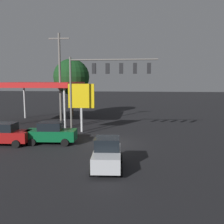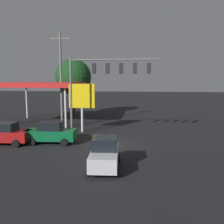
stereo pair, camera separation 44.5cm
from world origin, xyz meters
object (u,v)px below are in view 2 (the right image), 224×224
utility_pole (61,79)px  hatchback_crossing (105,154)px  sedan_waiting (51,133)px  sedan_far (4,134)px  street_tree (73,77)px  traffic_signal_assembly (106,75)px  price_sign (82,98)px

utility_pole → hatchback_crossing: size_ratio=2.78×
sedan_waiting → sedan_far: size_ratio=1.00×
street_tree → hatchback_crossing: bearing=110.5°
traffic_signal_assembly → sedan_waiting: 7.38m
utility_pole → traffic_signal_assembly: bearing=143.6°
sedan_far → utility_pole: bearing=-110.7°
traffic_signal_assembly → price_sign: size_ratio=1.61×
sedan_far → street_tree: (-1.25, -17.63, 5.14)m
traffic_signal_assembly → hatchback_crossing: bearing=98.1°
price_sign → sedan_waiting: size_ratio=1.16×
street_tree → traffic_signal_assembly: bearing=117.3°
traffic_signal_assembly → price_sign: 4.56m
price_sign → street_tree: street_tree is taller
price_sign → sedan_waiting: (1.55, 5.25, -2.80)m
utility_pole → street_tree: size_ratio=1.23×
price_sign → sedan_far: (5.46, 6.14, -2.80)m
price_sign → hatchback_crossing: size_ratio=1.33×
price_sign → sedan_waiting: bearing=73.5°
sedan_far → traffic_signal_assembly: bearing=-159.8°
traffic_signal_assembly → sedan_waiting: size_ratio=1.87×
sedan_far → street_tree: size_ratio=0.51×
sedan_far → sedan_waiting: bearing=-170.1°
price_sign → traffic_signal_assembly: bearing=140.2°
sedan_waiting → street_tree: bearing=-84.7°
sedan_waiting → street_tree: size_ratio=0.51×
traffic_signal_assembly → price_sign: (3.02, -2.51, -2.32)m
utility_pole → sedan_waiting: (-1.36, 7.11, -4.78)m
traffic_signal_assembly → price_sign: bearing=-39.8°
hatchback_crossing → sedan_waiting: (5.77, -5.76, 0.00)m
hatchback_crossing → street_tree: size_ratio=0.44×
price_sign → street_tree: 12.46m
utility_pole → sedan_waiting: utility_pole is taller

